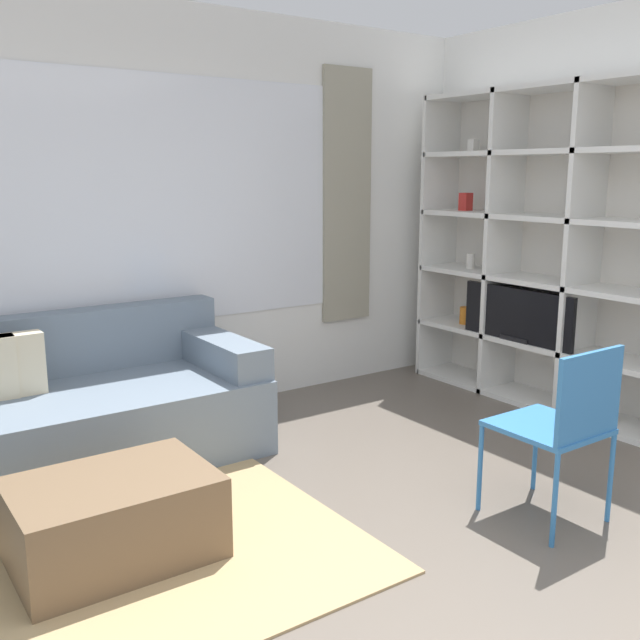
{
  "coord_description": "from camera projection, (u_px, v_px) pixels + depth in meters",
  "views": [
    {
      "loc": [
        -1.73,
        -1.48,
        1.63
      ],
      "look_at": [
        0.43,
        1.62,
        0.85
      ],
      "focal_mm": 40.0,
      "sensor_mm": 36.0,
      "label": 1
    }
  ],
  "objects": [
    {
      "name": "wall_back",
      "position": [
        145.0,
        216.0,
        4.6
      ],
      "size": [
        6.38,
        0.11,
        2.7
      ],
      "color": "white",
      "rests_on": "ground_plane"
    },
    {
      "name": "area_rug",
      "position": [
        24.0,
        568.0,
        2.99
      ],
      "size": [
        2.73,
        1.98,
        0.01
      ],
      "primitive_type": "cube",
      "color": "tan",
      "rests_on": "ground_plane"
    },
    {
      "name": "couch_main",
      "position": [
        61.0,
        415.0,
        3.97
      ],
      "size": [
        2.17,
        0.97,
        0.82
      ],
      "color": "slate",
      "rests_on": "ground_plane"
    },
    {
      "name": "shelving_unit",
      "position": [
        544.0,
        252.0,
        5.01
      ],
      "size": [
        0.4,
        2.07,
        2.21
      ],
      "color": "silver",
      "rests_on": "ground_plane"
    },
    {
      "name": "wall_right",
      "position": [
        595.0,
        215.0,
        4.87
      ],
      "size": [
        0.07,
        4.14,
        2.7
      ],
      "primitive_type": "cube",
      "color": "white",
      "rests_on": "ground_plane"
    },
    {
      "name": "ottoman",
      "position": [
        114.0,
        519.0,
        3.03
      ],
      "size": [
        0.83,
        0.58,
        0.37
      ],
      "color": "brown",
      "rests_on": "ground_plane"
    },
    {
      "name": "folding_chair",
      "position": [
        564.0,
        419.0,
        3.29
      ],
      "size": [
        0.44,
        0.46,
        0.86
      ],
      "rotation": [
        0.0,
        0.0,
        3.14
      ],
      "color": "#3375B7",
      "rests_on": "ground_plane"
    }
  ]
}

